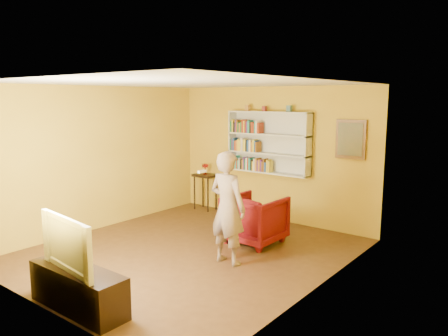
# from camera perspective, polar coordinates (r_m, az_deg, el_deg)

# --- Properties ---
(room_shell) EXTENTS (5.30, 5.80, 2.88)m
(room_shell) POSITION_cam_1_polar(r_m,az_deg,el_deg) (6.98, -4.66, -2.97)
(room_shell) COLOR #422A15
(room_shell) RESTS_ON ground
(bookshelf) EXTENTS (1.80, 0.29, 1.23)m
(bookshelf) POSITION_cam_1_polar(r_m,az_deg,el_deg) (8.79, 6.01, 3.33)
(bookshelf) COLOR silver
(bookshelf) RESTS_ON room_shell
(books_row_lower) EXTENTS (0.97, 0.19, 0.27)m
(books_row_lower) POSITION_cam_1_polar(r_m,az_deg,el_deg) (8.96, 3.60, 0.48)
(books_row_lower) COLOR silver
(books_row_lower) RESTS_ON bookshelf
(books_row_middle) EXTENTS (0.66, 0.19, 0.27)m
(books_row_middle) POSITION_cam_1_polar(r_m,az_deg,el_deg) (9.00, 2.77, 2.98)
(books_row_middle) COLOR #16663F
(books_row_middle) RESTS_ON bookshelf
(books_row_upper) EXTENTS (0.71, 0.19, 0.27)m
(books_row_upper) POSITION_cam_1_polar(r_m,az_deg,el_deg) (8.96, 2.92, 5.39)
(books_row_upper) COLOR #16663F
(books_row_upper) RESTS_ON bookshelf
(ornament_left) EXTENTS (0.09, 0.09, 0.12)m
(ornament_left) POSITION_cam_1_polar(r_m,az_deg,el_deg) (8.98, 3.12, 7.85)
(ornament_left) COLOR #AD7731
(ornament_left) RESTS_ON bookshelf
(ornament_centre) EXTENTS (0.08, 0.08, 0.10)m
(ornament_centre) POSITION_cam_1_polar(r_m,az_deg,el_deg) (8.75, 5.31, 7.72)
(ornament_centre) COLOR maroon
(ornament_centre) RESTS_ON bookshelf
(ornament_right) EXTENTS (0.09, 0.09, 0.12)m
(ornament_right) POSITION_cam_1_polar(r_m,az_deg,el_deg) (8.46, 8.53, 7.68)
(ornament_right) COLOR slate
(ornament_right) RESTS_ON bookshelf
(framed_painting) EXTENTS (0.55, 0.05, 0.70)m
(framed_painting) POSITION_cam_1_polar(r_m,az_deg,el_deg) (8.07, 16.21, 3.62)
(framed_painting) COLOR brown
(framed_painting) RESTS_ON room_shell
(console_table) EXTENTS (0.49, 0.37, 0.80)m
(console_table) POSITION_cam_1_polar(r_m,az_deg,el_deg) (9.72, -2.47, -1.61)
(console_table) COLOR black
(console_table) RESTS_ON ground
(ruby_lustre) EXTENTS (0.15, 0.14, 0.24)m
(ruby_lustre) POSITION_cam_1_polar(r_m,az_deg,el_deg) (9.67, -2.48, 0.18)
(ruby_lustre) COLOR maroon
(ruby_lustre) RESTS_ON console_table
(armchair) EXTENTS (0.91, 0.94, 0.83)m
(armchair) POSITION_cam_1_polar(r_m,az_deg,el_deg) (7.57, 4.06, -6.68)
(armchair) COLOR #4D050F
(armchair) RESTS_ON ground
(person) EXTENTS (0.64, 0.43, 1.71)m
(person) POSITION_cam_1_polar(r_m,az_deg,el_deg) (6.52, 0.48, -5.23)
(person) COLOR #796459
(person) RESTS_ON ground
(game_remote) EXTENTS (0.04, 0.15, 0.04)m
(game_remote) POSITION_cam_1_polar(r_m,az_deg,el_deg) (6.37, -2.88, -0.46)
(game_remote) COLOR white
(game_remote) RESTS_ON person
(tv_cabinet) EXTENTS (1.40, 0.42, 0.50)m
(tv_cabinet) POSITION_cam_1_polar(r_m,az_deg,el_deg) (5.60, -18.52, -14.74)
(tv_cabinet) COLOR black
(tv_cabinet) RESTS_ON ground
(television) EXTENTS (1.13, 0.28, 0.64)m
(television) POSITION_cam_1_polar(r_m,az_deg,el_deg) (5.40, -18.83, -9.18)
(television) COLOR black
(television) RESTS_ON tv_cabinet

